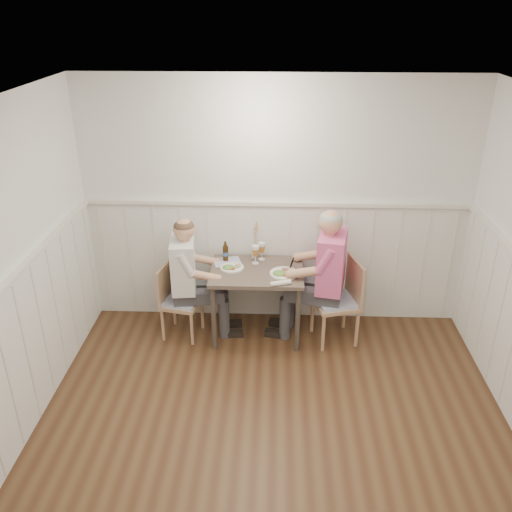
# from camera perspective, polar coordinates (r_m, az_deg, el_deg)

# --- Properties ---
(ground_plane) EXTENTS (4.50, 4.50, 0.00)m
(ground_plane) POSITION_cam_1_polar(r_m,az_deg,el_deg) (4.40, 1.68, -21.48)
(ground_plane) COLOR #432818
(room_shell) EXTENTS (4.04, 4.54, 2.60)m
(room_shell) POSITION_cam_1_polar(r_m,az_deg,el_deg) (3.45, 2.00, -3.99)
(room_shell) COLOR white
(room_shell) RESTS_ON ground
(wainscot) EXTENTS (4.00, 4.49, 1.34)m
(wainscot) POSITION_cam_1_polar(r_m,az_deg,el_deg) (4.47, 1.92, -8.92)
(wainscot) COLOR white
(wainscot) RESTS_ON ground
(dining_table) EXTENTS (0.93, 0.70, 0.75)m
(dining_table) POSITION_cam_1_polar(r_m,az_deg,el_deg) (5.48, 0.08, -2.41)
(dining_table) COLOR #4C403A
(dining_table) RESTS_ON ground
(chair_right) EXTENTS (0.51, 0.51, 0.88)m
(chair_right) POSITION_cam_1_polar(r_m,az_deg,el_deg) (5.55, 8.93, -4.39)
(chair_right) COLOR tan
(chair_right) RESTS_ON ground
(chair_left) EXTENTS (0.44, 0.44, 0.79)m
(chair_left) POSITION_cam_1_polar(r_m,az_deg,el_deg) (5.65, -8.31, -4.41)
(chair_left) COLOR tan
(chair_left) RESTS_ON ground
(man_in_pink) EXTENTS (0.72, 0.52, 1.44)m
(man_in_pink) POSITION_cam_1_polar(r_m,az_deg,el_deg) (5.48, 7.32, -3.17)
(man_in_pink) COLOR #3F3F47
(man_in_pink) RESTS_ON ground
(diner_cream) EXTENTS (0.64, 0.45, 1.32)m
(diner_cream) POSITION_cam_1_polar(r_m,az_deg,el_deg) (5.57, -7.10, -3.26)
(diner_cream) COLOR #3F3F47
(diner_cream) RESTS_ON ground
(plate_man) EXTENTS (0.28, 0.28, 0.07)m
(plate_man) POSITION_cam_1_polar(r_m,az_deg,el_deg) (5.34, 2.87, -1.75)
(plate_man) COLOR white
(plate_man) RESTS_ON dining_table
(plate_diner) EXTENTS (0.24, 0.24, 0.06)m
(plate_diner) POSITION_cam_1_polar(r_m,az_deg,el_deg) (5.46, -2.69, -1.16)
(plate_diner) COLOR white
(plate_diner) RESTS_ON dining_table
(beer_glass_a) EXTENTS (0.08, 0.08, 0.19)m
(beer_glass_a) POSITION_cam_1_polar(r_m,az_deg,el_deg) (5.60, 0.60, 0.81)
(beer_glass_a) COLOR silver
(beer_glass_a) RESTS_ON dining_table
(beer_glass_b) EXTENTS (0.08, 0.08, 0.20)m
(beer_glass_b) POSITION_cam_1_polar(r_m,az_deg,el_deg) (5.51, -0.06, 0.48)
(beer_glass_b) COLOR silver
(beer_glass_b) RESTS_ON dining_table
(beer_bottle) EXTENTS (0.06, 0.06, 0.22)m
(beer_bottle) POSITION_cam_1_polar(r_m,az_deg,el_deg) (5.59, -3.23, 0.39)
(beer_bottle) COLOR black
(beer_bottle) RESTS_ON dining_table
(rolled_napkin) EXTENTS (0.21, 0.11, 0.04)m
(rolled_napkin) POSITION_cam_1_polar(r_m,az_deg,el_deg) (5.15, 2.60, -2.86)
(rolled_napkin) COLOR white
(rolled_napkin) RESTS_ON dining_table
(grass_vase) EXTENTS (0.05, 0.05, 0.43)m
(grass_vase) POSITION_cam_1_polar(r_m,az_deg,el_deg) (5.62, -0.25, 1.65)
(grass_vase) COLOR silver
(grass_vase) RESTS_ON dining_table
(gingham_mat) EXTENTS (0.32, 0.28, 0.01)m
(gingham_mat) POSITION_cam_1_polar(r_m,az_deg,el_deg) (5.61, -3.05, -0.61)
(gingham_mat) COLOR #6874B5
(gingham_mat) RESTS_ON dining_table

